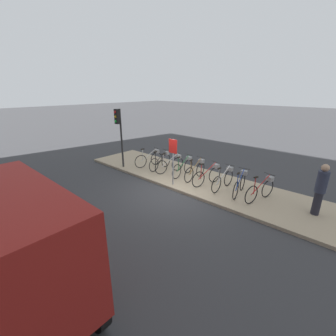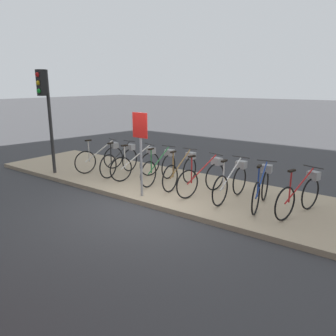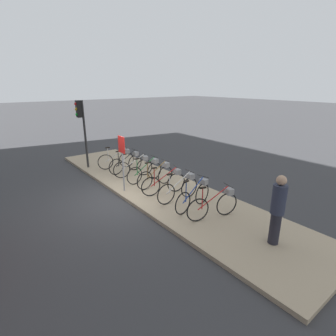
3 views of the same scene
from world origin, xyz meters
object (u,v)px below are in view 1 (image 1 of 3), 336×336
parked_bicycle_5 (208,175)px  sign_post (173,154)px  pedestrian (320,189)px  traffic_light (119,126)px  parked_bicycle_3 (184,167)px  parked_bicycle_8 (261,189)px  parked_bicycle_7 (240,183)px  parked_bicycle_6 (224,179)px  parked_bicycle_4 (196,170)px  parked_bicycle_0 (150,158)px  parked_bicycle_2 (171,164)px  parked_bicycle_1 (161,161)px

parked_bicycle_5 → sign_post: 1.86m
pedestrian → traffic_light: traffic_light is taller
parked_bicycle_3 → parked_bicycle_8: size_ratio=1.03×
parked_bicycle_5 → parked_bicycle_7: (1.50, 0.01, 0.00)m
sign_post → traffic_light: bearing=-179.1°
parked_bicycle_8 → traffic_light: size_ratio=0.53×
parked_bicycle_7 → sign_post: size_ratio=0.82×
parked_bicycle_3 → parked_bicycle_6: bearing=-2.9°
parked_bicycle_6 → pedestrian: 3.45m
parked_bicycle_4 → parked_bicycle_5: bearing=-12.3°
parked_bicycle_3 → sign_post: 1.62m
parked_bicycle_3 → parked_bicycle_4: size_ratio=1.00×
parked_bicycle_7 → pedestrian: size_ratio=0.94×
parked_bicycle_6 → sign_post: sign_post is taller
pedestrian → sign_post: bearing=-165.9°
pedestrian → traffic_light: 9.21m
traffic_light → pedestrian: bearing=8.8°
parked_bicycle_4 → sign_post: (-0.36, -1.27, 0.96)m
parked_bicycle_4 → parked_bicycle_0: bearing=-177.6°
parked_bicycle_3 → parked_bicycle_4: 0.72m
parked_bicycle_4 → parked_bicycle_6: same height
parked_bicycle_8 → parked_bicycle_2: bearing=179.6°
parked_bicycle_2 → pedestrian: (6.46, 0.15, 0.50)m
parked_bicycle_4 → parked_bicycle_8: same height
parked_bicycle_0 → parked_bicycle_1: same height
parked_bicycle_3 → parked_bicycle_5: bearing=-5.6°
parked_bicycle_2 → parked_bicycle_3: 0.79m
parked_bicycle_7 → parked_bicycle_0: bearing=179.7°
parked_bicycle_1 → parked_bicycle_7: 4.53m
parked_bicycle_1 → pedestrian: size_ratio=0.95×
parked_bicycle_7 → parked_bicycle_8: same height
parked_bicycle_3 → parked_bicycle_2: bearing=-175.0°
parked_bicycle_0 → parked_bicycle_1: (0.78, 0.07, 0.00)m
parked_bicycle_8 → sign_post: size_ratio=0.81×
parked_bicycle_1 → traffic_light: bearing=-144.9°
parked_bicycle_5 → parked_bicycle_6: bearing=2.6°
traffic_light → sign_post: (3.69, 0.06, -0.85)m
parked_bicycle_4 → parked_bicycle_2: bearing=-176.4°
parked_bicycle_0 → parked_bicycle_5: bearing=-0.7°
parked_bicycle_4 → parked_bicycle_6: bearing=-5.1°
parked_bicycle_0 → parked_bicycle_7: same height
parked_bicycle_4 → traffic_light: bearing=-161.8°
parked_bicycle_2 → parked_bicycle_4: 1.50m
parked_bicycle_0 → parked_bicycle_6: bearing=-0.1°
parked_bicycle_4 → parked_bicycle_6: 1.56m
sign_post → parked_bicycle_6: bearing=30.7°
parked_bicycle_3 → pedestrian: pedestrian is taller
parked_bicycle_7 → parked_bicycle_5: bearing=-179.5°
parked_bicycle_8 → parked_bicycle_1: bearing=179.3°
parked_bicycle_8 → pedestrian: size_ratio=0.93×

